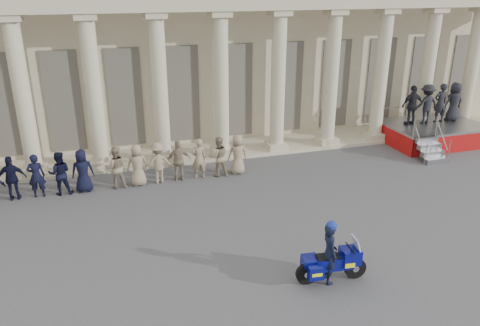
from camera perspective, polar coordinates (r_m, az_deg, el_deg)
name	(u,v)px	position (r m, az deg, el deg)	size (l,w,h in m)	color
ground	(251,253)	(13.83, 1.29, -10.94)	(90.00, 90.00, 0.00)	#424245
building	(165,39)	(26.28, -9.14, 14.69)	(40.00, 12.50, 9.00)	tan
officer_rank	(19,178)	(18.52, -25.32, -1.61)	(17.31, 0.63, 1.65)	black
reviewing_stand	(433,112)	(24.50, 22.46, 5.73)	(4.65, 4.36, 2.85)	gray
motorcycle	(332,263)	(12.66, 11.20, -11.84)	(1.93, 0.82, 1.24)	black
rider	(330,252)	(12.44, 10.86, -10.58)	(0.46, 0.65, 1.77)	black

